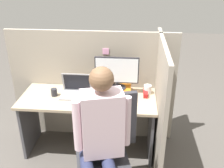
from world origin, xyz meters
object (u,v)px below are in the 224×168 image
Objects in this scene: pen_cup at (54,92)px; laptop at (76,91)px; monitor at (117,72)px; office_chair at (107,149)px; coffee_mug at (148,89)px; paper_box at (117,90)px; person at (100,136)px; stapler at (145,93)px; carrot_toy at (81,105)px.

laptop is at bearing 8.91° from pen_cup.
pen_cup is at bearing -168.93° from monitor.
office_chair is 0.91m from coffee_mug.
monitor is at bearing 90.00° from paper_box.
person reaches higher than pen_cup.
paper_box is 1.97× the size of stapler.
office_chair is (0.42, -0.69, -0.23)m from laptop.
pen_cup is at bearing -169.14° from paper_box.
monitor reaches higher than pen_cup.
laptop is 0.78m from stapler.
person is at bearing -113.60° from stapler.
pen_cup is (-0.69, -0.14, -0.21)m from monitor.
office_chair reaches higher than carrot_toy.
coffee_mug is (0.35, 0.01, -0.20)m from monitor.
coffee_mug is at bearing 64.67° from office_chair.
person reaches higher than paper_box.
paper_box is at bearing 10.86° from pen_cup.
person reaches higher than coffee_mug.
paper_box is at bearing 44.50° from carrot_toy.
office_chair is at bearing -44.33° from pen_cup.
paper_box is at bearing 11.90° from laptop.
monitor is at bearing 88.08° from office_chair.
pen_cup is (-1.04, -0.15, -0.01)m from coffee_mug.
stapler is 0.99m from person.
carrot_toy is at bearing -135.28° from monitor.
person reaches higher than monitor.
coffee_mug is at bearing 27.07° from carrot_toy.
office_chair is 0.96m from pen_cup.
person is (-0.40, -0.91, 0.06)m from stapler.
office_chair is at bearing -91.92° from monitor.
person is at bearing -105.17° from office_chair.
coffee_mug is at bearing 7.87° from laptop.
person is (-0.07, -0.93, 0.06)m from paper_box.
monitor is 0.74m from pen_cup.
office_chair is (-0.36, -0.76, -0.20)m from stapler.
office_chair is at bearing -115.17° from stapler.
pen_cup reaches higher than carrot_toy.
office_chair reaches higher than paper_box.
stapler is 0.16× the size of office_chair.
monitor is 0.47× the size of office_chair.
monitor reaches higher than office_chair.
paper_box is 0.33m from stapler.
monitor is 0.35× the size of person.
laptop reaches higher than paper_box.
stapler is (0.33, -0.03, -0.01)m from paper_box.
monitor is 3.85× the size of carrot_toy.
carrot_toy is at bearing -67.67° from laptop.
stapler is 1.59× the size of coffee_mug.
person is at bearing -94.10° from monitor.
carrot_toy is (0.10, -0.25, -0.03)m from laptop.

